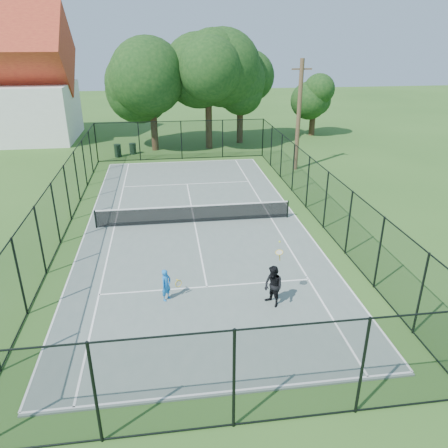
{
  "coord_description": "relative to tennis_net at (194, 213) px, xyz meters",
  "views": [
    {
      "loc": [
        -1.35,
        -20.98,
        9.14
      ],
      "look_at": [
        1.15,
        -3.0,
        1.2
      ],
      "focal_mm": 35.0,
      "sensor_mm": 36.0,
      "label": 1
    }
  ],
  "objects": [
    {
      "name": "tennis_court",
      "position": [
        0.0,
        0.0,
        -0.55
      ],
      "size": [
        11.0,
        24.0,
        0.06
      ],
      "primitive_type": "cube",
      "color": "slate",
      "rests_on": "ground"
    },
    {
      "name": "ground",
      "position": [
        0.0,
        0.0,
        -0.58
      ],
      "size": [
        120.0,
        120.0,
        0.0
      ],
      "primitive_type": "plane",
      "color": "#2D571D"
    },
    {
      "name": "player_black",
      "position": [
        2.24,
        -7.95,
        0.27
      ],
      "size": [
        0.88,
        1.15,
        2.26
      ],
      "color": "black",
      "rests_on": "tennis_court"
    },
    {
      "name": "tree_near_left",
      "position": [
        -2.11,
        16.25,
        4.54
      ],
      "size": [
        6.39,
        6.39,
        8.33
      ],
      "color": "#332114",
      "rests_on": "ground"
    },
    {
      "name": "tree_near_mid",
      "position": [
        2.51,
        16.29,
        4.73
      ],
      "size": [
        6.58,
        6.58,
        8.61
      ],
      "color": "#332114",
      "rests_on": "ground"
    },
    {
      "name": "tree_near_right",
      "position": [
        5.5,
        17.98,
        3.92
      ],
      "size": [
        5.13,
        5.13,
        7.08
      ],
      "color": "#332114",
      "rests_on": "ground"
    },
    {
      "name": "player_blue",
      "position": [
        -1.55,
        -7.06,
        0.1
      ],
      "size": [
        0.84,
        0.54,
        1.24
      ],
      "color": "blue",
      "rests_on": "tennis_court"
    },
    {
      "name": "trash_bin_left",
      "position": [
        -5.08,
        14.35,
        -0.07
      ],
      "size": [
        0.58,
        0.58,
        1.01
      ],
      "color": "black",
      "rests_on": "ground"
    },
    {
      "name": "trash_bin_right",
      "position": [
        -3.94,
        15.06,
        -0.13
      ],
      "size": [
        0.58,
        0.58,
        0.89
      ],
      "color": "black",
      "rests_on": "ground"
    },
    {
      "name": "utility_pole",
      "position": [
        8.09,
        9.0,
        3.3
      ],
      "size": [
        1.4,
        0.3,
        7.64
      ],
      "color": "#4C3823",
      "rests_on": "ground"
    },
    {
      "name": "tennis_net",
      "position": [
        0.0,
        0.0,
        0.0
      ],
      "size": [
        10.08,
        0.08,
        0.95
      ],
      "color": "black",
      "rests_on": "tennis_court"
    },
    {
      "name": "tree_far_right",
      "position": [
        13.02,
        20.19,
        2.88
      ],
      "size": [
        4.23,
        4.23,
        5.59
      ],
      "color": "#332114",
      "rests_on": "ground"
    },
    {
      "name": "fence",
      "position": [
        0.0,
        0.0,
        0.92
      ],
      "size": [
        13.1,
        26.1,
        3.0
      ],
      "color": "black",
      "rests_on": "ground"
    }
  ]
}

